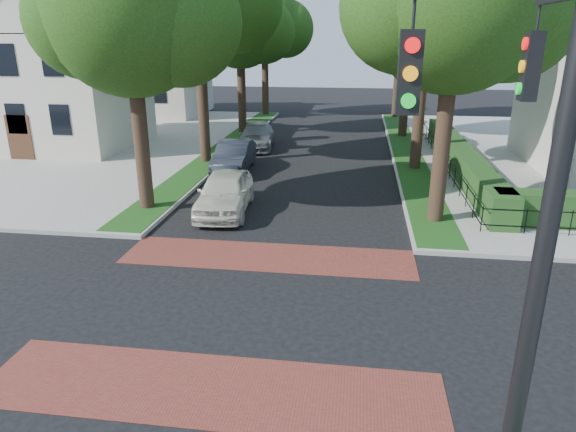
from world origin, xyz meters
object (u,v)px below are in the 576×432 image
object	(u,v)px
parked_car_middle	(234,156)
parked_car_rear	(257,136)
parked_car_front	(225,192)
traffic_signal	(533,181)

from	to	relation	value
parked_car_middle	parked_car_rear	world-z (taller)	parked_car_middle
parked_car_middle	parked_car_front	bearing A→B (deg)	-82.24
parked_car_front	parked_car_rear	distance (m)	12.29
parked_car_front	parked_car_rear	xyz separation A→B (m)	(-1.18, 12.24, -0.07)
parked_car_middle	parked_car_rear	distance (m)	5.89
traffic_signal	parked_car_middle	size ratio (longest dim) A/B	1.75
traffic_signal	parked_car_rear	distance (m)	25.70
parked_car_front	parked_car_middle	distance (m)	6.46
traffic_signal	parked_car_front	size ratio (longest dim) A/B	1.71
traffic_signal	parked_car_front	world-z (taller)	traffic_signal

